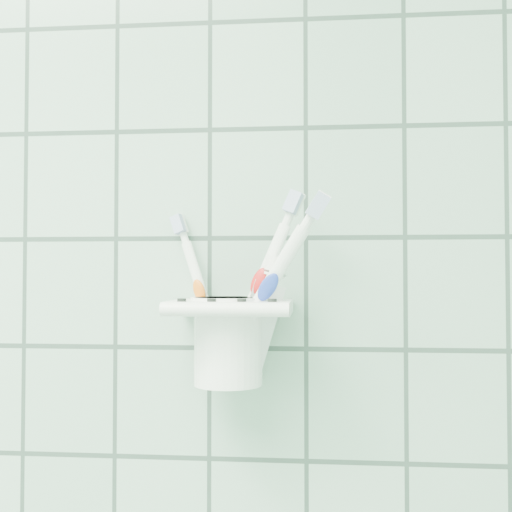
{
  "coord_description": "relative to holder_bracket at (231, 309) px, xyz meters",
  "views": [
    {
      "loc": [
        0.75,
        0.51,
        1.33
      ],
      "look_at": [
        0.69,
        1.1,
        1.35
      ],
      "focal_mm": 45.0,
      "sensor_mm": 36.0,
      "label": 1
    }
  ],
  "objects": [
    {
      "name": "holder_bracket",
      "position": [
        0.0,
        0.0,
        0.0
      ],
      "size": [
        0.12,
        0.1,
        0.04
      ],
      "color": "white",
      "rests_on": "wall_back"
    },
    {
      "name": "toothbrush_blue",
      "position": [
        -0.01,
        -0.0,
        0.03
      ],
      "size": [
        0.08,
        0.02,
        0.2
      ],
      "rotation": [
        -0.17,
        0.38,
        -0.34
      ],
      "color": "white",
      "rests_on": "cup"
    },
    {
      "name": "toothbrush_pink",
      "position": [
        -0.01,
        0.01,
        0.02
      ],
      "size": [
        0.06,
        0.04,
        0.18
      ],
      "rotation": [
        -0.07,
        -0.37,
        -0.25
      ],
      "color": "white",
      "rests_on": "cup"
    },
    {
      "name": "toothpaste_tube",
      "position": [
        0.01,
        0.0,
        0.0
      ],
      "size": [
        0.06,
        0.03,
        0.13
      ],
      "rotation": [
        -0.0,
        0.29,
        0.08
      ],
      "color": "silver",
      "rests_on": "cup"
    },
    {
      "name": "toothbrush_orange",
      "position": [
        -0.02,
        -0.0,
        0.04
      ],
      "size": [
        0.1,
        0.05,
        0.21
      ],
      "rotation": [
        0.23,
        0.54,
        0.11
      ],
      "color": "white",
      "rests_on": "cup"
    },
    {
      "name": "cup",
      "position": [
        -0.0,
        0.0,
        -0.03
      ],
      "size": [
        0.08,
        0.08,
        0.09
      ],
      "color": "white",
      "rests_on": "holder_bracket"
    }
  ]
}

